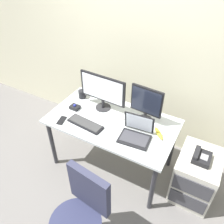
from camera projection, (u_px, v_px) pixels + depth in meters
ground_plane at (112, 163)px, 3.02m from camera, size 8.00×8.00×0.00m
back_wall at (143, 40)px, 2.66m from camera, size 6.00×0.10×2.80m
desk at (112, 126)px, 2.61m from camera, size 1.42×0.79×0.73m
file_cabinet at (195, 176)px, 2.51m from camera, size 0.42×0.53×0.58m
desk_phone at (201, 157)px, 2.30m from camera, size 0.17×0.20×0.09m
office_chair at (81, 221)px, 1.99m from camera, size 0.52×0.52×0.94m
monitor_main at (103, 90)px, 2.59m from camera, size 0.57×0.18×0.43m
monitor_side at (146, 104)px, 2.42m from camera, size 0.36×0.18×0.42m
keyboard at (85, 124)px, 2.50m from camera, size 0.42×0.17×0.03m
laptop at (136, 133)px, 2.33m from camera, size 0.33×0.28×0.24m
trackball_mouse at (75, 107)px, 2.72m from camera, size 0.11×0.09×0.07m
coffee_mug at (82, 94)px, 2.88m from camera, size 0.10×0.09×0.10m
paper_notepad at (113, 120)px, 2.56m from camera, size 0.20×0.24×0.01m
cell_phone at (62, 120)px, 2.56m from camera, size 0.10×0.15×0.01m
banana at (159, 133)px, 2.37m from camera, size 0.16×0.17×0.04m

